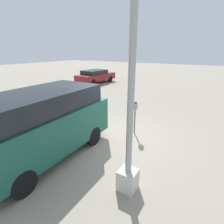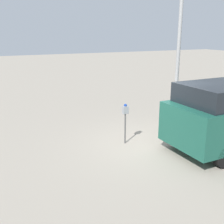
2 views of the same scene
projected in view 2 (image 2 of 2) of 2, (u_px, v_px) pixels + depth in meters
ground_plane at (151, 144)px, 9.46m from camera, size 80.00×80.00×0.00m
parking_meter_near at (125, 114)px, 9.28m from camera, size 0.20×0.11×1.38m
lamp_post at (177, 75)px, 11.25m from camera, size 0.44×0.44×6.42m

